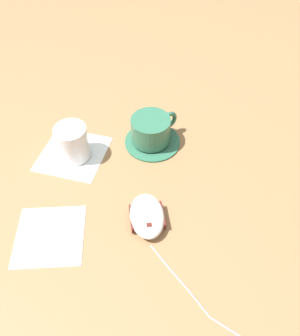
% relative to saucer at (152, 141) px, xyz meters
% --- Properties ---
extents(ground_plane, '(3.00, 3.00, 0.00)m').
position_rel_saucer_xyz_m(ground_plane, '(-0.09, -0.12, -0.00)').
color(ground_plane, olive).
extents(saucer, '(0.12, 0.12, 0.01)m').
position_rel_saucer_xyz_m(saucer, '(0.00, 0.00, 0.00)').
color(saucer, '#2D664C').
rests_on(saucer, ground).
extents(coffee_cup, '(0.11, 0.09, 0.06)m').
position_rel_saucer_xyz_m(coffee_cup, '(-0.00, 0.00, 0.03)').
color(coffee_cup, '#2D664C').
rests_on(coffee_cup, saucer).
extents(computer_mouse, '(0.06, 0.10, 0.03)m').
position_rel_saucer_xyz_m(computer_mouse, '(-0.03, -0.20, 0.01)').
color(computer_mouse, silver).
rests_on(computer_mouse, ground).
extents(mouse_cable, '(0.16, 0.18, 0.00)m').
position_rel_saucer_xyz_m(mouse_cable, '(0.04, -0.35, -0.00)').
color(mouse_cable, gray).
rests_on(mouse_cable, ground).
extents(napkin_under_glass, '(0.17, 0.17, 0.00)m').
position_rel_saucer_xyz_m(napkin_under_glass, '(-0.18, -0.02, -0.00)').
color(napkin_under_glass, white).
rests_on(napkin_under_glass, ground).
extents(drinking_glass, '(0.07, 0.07, 0.08)m').
position_rel_saucer_xyz_m(drinking_glass, '(-0.17, -0.02, 0.04)').
color(drinking_glass, silver).
rests_on(drinking_glass, napkin_under_glass).
extents(napkin_spare, '(0.13, 0.13, 0.00)m').
position_rel_saucer_xyz_m(napkin_spare, '(-0.21, -0.21, -0.00)').
color(napkin_spare, white).
rests_on(napkin_spare, ground).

